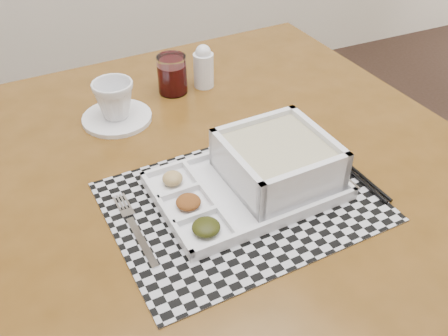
{
  "coord_description": "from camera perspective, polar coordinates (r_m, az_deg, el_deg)",
  "views": [
    {
      "loc": [
        -0.64,
        0.1,
        1.36
      ],
      "look_at": [
        -0.36,
        0.73,
        0.82
      ],
      "focal_mm": 40.0,
      "sensor_mm": 36.0,
      "label": 1
    }
  ],
  "objects": [
    {
      "name": "dining_table",
      "position": [
        1.01,
        -1.31,
        -2.95
      ],
      "size": [
        1.09,
        1.09,
        0.78
      ],
      "color": "#4C2F0D",
      "rests_on": "ground"
    },
    {
      "name": "saucer",
      "position": [
        1.11,
        -12.12,
        5.62
      ],
      "size": [
        0.15,
        0.15,
        0.01
      ],
      "primitive_type": "cylinder",
      "color": "white",
      "rests_on": "dining_table"
    },
    {
      "name": "serving_tray",
      "position": [
        0.89,
        4.99,
        -0.16
      ],
      "size": [
        0.33,
        0.24,
        0.09
      ],
      "color": "white",
      "rests_on": "placemat"
    },
    {
      "name": "creamer_bottle",
      "position": [
        1.2,
        -2.36,
        11.5
      ],
      "size": [
        0.05,
        0.05,
        0.1
      ],
      "color": "white",
      "rests_on": "dining_table"
    },
    {
      "name": "spoon",
      "position": [
        1.0,
        10.22,
        2.06
      ],
      "size": [
        0.04,
        0.18,
        0.01
      ],
      "color": "#B9B9C0",
      "rests_on": "placemat"
    },
    {
      "name": "fork",
      "position": [
        0.84,
        -10.13,
        -6.63
      ],
      "size": [
        0.03,
        0.19,
        0.0
      ],
      "color": "#B9B9C0",
      "rests_on": "placemat"
    },
    {
      "name": "juice_glass",
      "position": [
        1.18,
        -5.93,
        10.42
      ],
      "size": [
        0.07,
        0.07,
        0.09
      ],
      "color": "white",
      "rests_on": "dining_table"
    },
    {
      "name": "chopsticks",
      "position": [
        0.98,
        13.7,
        0.41
      ],
      "size": [
        0.03,
        0.24,
        0.01
      ],
      "color": "black",
      "rests_on": "placemat"
    },
    {
      "name": "placemat",
      "position": [
        0.88,
        2.07,
        -3.85
      ],
      "size": [
        0.47,
        0.37,
        0.0
      ],
      "primitive_type": "cube",
      "rotation": [
        0.0,
        0.0,
        0.06
      ],
      "color": "#ACACB4",
      "rests_on": "dining_table"
    },
    {
      "name": "cup",
      "position": [
        1.09,
        -12.43,
        7.65
      ],
      "size": [
        0.1,
        0.1,
        0.08
      ],
      "primitive_type": "imported",
      "rotation": [
        0.0,
        0.0,
        0.19
      ],
      "color": "white",
      "rests_on": "saucer"
    }
  ]
}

